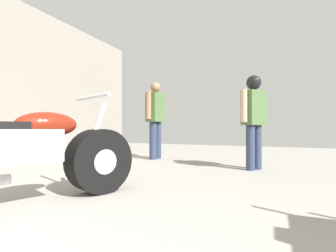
# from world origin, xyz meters

# --- Properties ---
(ground_plane) EXTENTS (15.17, 15.17, 0.00)m
(ground_plane) POSITION_xyz_m (0.00, 3.03, 0.00)
(ground_plane) COLOR gray
(garage_partition_left) EXTENTS (0.08, 6.67, 2.97)m
(garage_partition_left) POSITION_xyz_m (-3.16, 3.03, 1.48)
(garage_partition_left) COLOR gray
(garage_partition_left) RESTS_ON ground_plane
(motorcycle_maroon_cruiser) EXTENTS (1.12, 2.23, 1.08)m
(motorcycle_maroon_cruiser) POSITION_xyz_m (-1.09, 1.68, 0.44)
(motorcycle_maroon_cruiser) COLOR black
(motorcycle_maroon_cruiser) RESTS_ON ground_plane
(mechanic_in_blue) EXTENTS (0.29, 0.72, 1.79)m
(mechanic_in_blue) POSITION_xyz_m (-1.57, 5.44, 1.01)
(mechanic_in_blue) COLOR #2D3851
(mechanic_in_blue) RESTS_ON ground_plane
(mechanic_with_helmet) EXTENTS (0.41, 0.60, 1.62)m
(mechanic_with_helmet) POSITION_xyz_m (0.66, 4.76, 0.97)
(mechanic_with_helmet) COLOR #2D3851
(mechanic_with_helmet) RESTS_ON ground_plane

